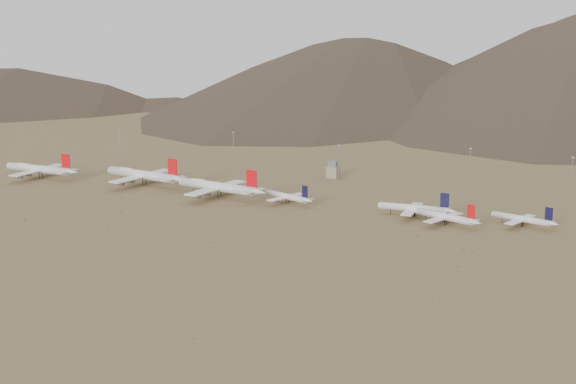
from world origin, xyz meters
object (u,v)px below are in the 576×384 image
at_px(widebody_east, 218,187).
at_px(narrowbody_b, 416,208).
at_px(widebody_west, 39,169).
at_px(widebody_centre, 143,175).
at_px(narrowbody_a, 288,197).
at_px(control_tower, 333,170).

relative_size(widebody_east, narrowbody_b, 1.49).
relative_size(widebody_west, narrowbody_b, 1.39).
relative_size(widebody_centre, widebody_east, 1.02).
bearing_deg(narrowbody_a, widebody_west, -159.45).
relative_size(narrowbody_b, control_tower, 3.89).
bearing_deg(narrowbody_b, widebody_east, 178.67).
bearing_deg(narrowbody_a, widebody_centre, -164.43).
height_order(widebody_west, control_tower, widebody_west).
bearing_deg(control_tower, narrowbody_a, -86.63).
relative_size(widebody_centre, control_tower, 5.91).
distance_m(narrowbody_b, control_tower, 121.68).
relative_size(narrowbody_a, control_tower, 3.29).
xyz_separation_m(widebody_west, control_tower, (190.67, 92.15, -1.35)).
relative_size(widebody_west, control_tower, 5.43).
bearing_deg(narrowbody_a, control_tower, 112.46).
bearing_deg(control_tower, widebody_centre, -143.62).
relative_size(widebody_centre, narrowbody_a, 1.80).
bearing_deg(widebody_centre, narrowbody_b, 6.20).
xyz_separation_m(narrowbody_b, control_tower, (-86.75, 85.32, 0.31)).
xyz_separation_m(widebody_west, widebody_east, (148.21, 0.79, 0.49)).
height_order(widebody_east, narrowbody_a, widebody_east).
xyz_separation_m(narrowbody_a, control_tower, (-5.13, 87.14, 0.92)).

